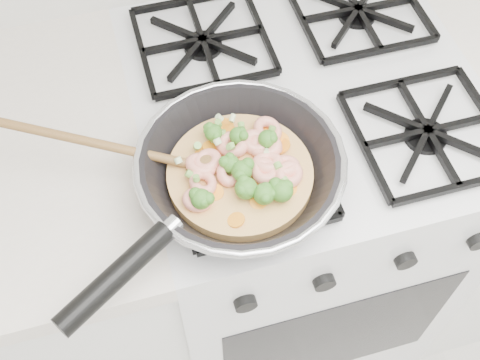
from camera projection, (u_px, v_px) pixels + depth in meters
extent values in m
cube|color=white|center=(290.00, 219.00, 1.43)|extent=(0.60, 0.60, 0.90)
cube|color=black|center=(335.00, 340.00, 1.27)|extent=(0.48, 0.00, 0.40)
cube|color=black|center=(309.00, 86.00, 1.04)|extent=(0.56, 0.56, 0.02)
torus|color=silver|center=(240.00, 161.00, 0.87)|extent=(0.31, 0.31, 0.01)
cylinder|color=black|center=(115.00, 277.00, 0.77)|extent=(0.17, 0.13, 0.03)
cylinder|color=#E3AE62|center=(240.00, 174.00, 0.90)|extent=(0.22, 0.22, 0.02)
ellipsoid|color=brown|center=(206.00, 164.00, 0.89)|extent=(0.06, 0.06, 0.02)
cylinder|color=brown|center=(100.00, 144.00, 0.88)|extent=(0.27, 0.12, 0.08)
torus|color=#F7AB92|center=(197.00, 200.00, 0.85)|extent=(0.06, 0.06, 0.02)
torus|color=#F7AB92|center=(203.00, 183.00, 0.87)|extent=(0.05, 0.05, 0.02)
torus|color=#F7AB92|center=(229.00, 173.00, 0.88)|extent=(0.06, 0.05, 0.03)
torus|color=#F7AB92|center=(289.00, 175.00, 0.88)|extent=(0.07, 0.07, 0.03)
torus|color=#F7AB92|center=(207.00, 162.00, 0.89)|extent=(0.07, 0.07, 0.02)
torus|color=#F7AB92|center=(265.00, 146.00, 0.90)|extent=(0.07, 0.07, 0.03)
torus|color=#F7AB92|center=(284.00, 167.00, 0.88)|extent=(0.06, 0.06, 0.03)
torus|color=#F7AB92|center=(232.00, 145.00, 0.91)|extent=(0.07, 0.07, 0.03)
torus|color=#F7AB92|center=(201.00, 165.00, 0.89)|extent=(0.07, 0.07, 0.03)
torus|color=#F7AB92|center=(268.00, 130.00, 0.92)|extent=(0.06, 0.06, 0.02)
torus|color=#F7AB92|center=(265.00, 171.00, 0.88)|extent=(0.05, 0.05, 0.02)
torus|color=#F7AB92|center=(255.00, 142.00, 0.91)|extent=(0.07, 0.07, 0.03)
torus|color=#F7AB92|center=(268.00, 164.00, 0.89)|extent=(0.06, 0.06, 0.03)
ellipsoid|color=#46842B|center=(267.00, 139.00, 0.90)|extent=(0.04, 0.04, 0.03)
ellipsoid|color=#46842B|center=(246.00, 188.00, 0.85)|extent=(0.04, 0.04, 0.03)
ellipsoid|color=#46842B|center=(230.00, 164.00, 0.88)|extent=(0.04, 0.04, 0.03)
ellipsoid|color=#46842B|center=(213.00, 133.00, 0.91)|extent=(0.04, 0.04, 0.03)
ellipsoid|color=#46842B|center=(242.00, 171.00, 0.87)|extent=(0.04, 0.04, 0.03)
ellipsoid|color=#46842B|center=(238.00, 136.00, 0.90)|extent=(0.03, 0.03, 0.03)
ellipsoid|color=#46842B|center=(201.00, 199.00, 0.84)|extent=(0.04, 0.04, 0.03)
ellipsoid|color=#46842B|center=(282.00, 191.00, 0.85)|extent=(0.04, 0.04, 0.03)
ellipsoid|color=#46842B|center=(264.00, 194.00, 0.85)|extent=(0.04, 0.04, 0.03)
cylinder|color=orange|center=(262.00, 127.00, 0.93)|extent=(0.03, 0.03, 0.00)
cylinder|color=orange|center=(227.00, 133.00, 0.93)|extent=(0.04, 0.04, 0.01)
cylinder|color=orange|center=(201.00, 154.00, 0.91)|extent=(0.03, 0.03, 0.01)
cylinder|color=orange|center=(264.00, 176.00, 0.88)|extent=(0.03, 0.03, 0.01)
cylinder|color=orange|center=(288.00, 188.00, 0.87)|extent=(0.03, 0.03, 0.01)
cylinder|color=orange|center=(213.00, 148.00, 0.91)|extent=(0.04, 0.04, 0.01)
cylinder|color=orange|center=(279.00, 141.00, 0.92)|extent=(0.03, 0.03, 0.01)
cylinder|color=orange|center=(281.00, 146.00, 0.91)|extent=(0.04, 0.04, 0.01)
cylinder|color=orange|center=(224.00, 127.00, 0.94)|extent=(0.04, 0.04, 0.01)
cylinder|color=orange|center=(236.00, 220.00, 0.84)|extent=(0.03, 0.03, 0.00)
cylinder|color=orange|center=(258.00, 202.00, 0.86)|extent=(0.03, 0.03, 0.01)
cylinder|color=orange|center=(215.00, 192.00, 0.87)|extent=(0.03, 0.03, 0.00)
cylinder|color=#71AC45|center=(235.00, 163.00, 0.87)|extent=(0.01, 0.01, 0.01)
cylinder|color=#71AC45|center=(196.00, 178.00, 0.85)|extent=(0.01, 0.01, 0.01)
cylinder|color=beige|center=(178.00, 160.00, 0.88)|extent=(0.01, 0.01, 0.01)
cylinder|color=#71AC45|center=(189.00, 174.00, 0.87)|extent=(0.01, 0.01, 0.01)
cylinder|color=#71AC45|center=(241.00, 126.00, 0.91)|extent=(0.01, 0.01, 0.01)
cylinder|color=#71AC45|center=(230.00, 147.00, 0.88)|extent=(0.01, 0.01, 0.01)
cylinder|color=#71AC45|center=(278.00, 166.00, 0.87)|extent=(0.01, 0.01, 0.01)
cylinder|color=beige|center=(233.00, 118.00, 0.92)|extent=(0.01, 0.01, 0.01)
cylinder|color=#71AC45|center=(231.00, 146.00, 0.88)|extent=(0.01, 0.01, 0.01)
cylinder|color=beige|center=(266.00, 152.00, 0.89)|extent=(0.01, 0.01, 0.01)
cylinder|color=beige|center=(219.00, 118.00, 0.92)|extent=(0.01, 0.01, 0.01)
cylinder|color=#71AC45|center=(280.00, 184.00, 0.85)|extent=(0.01, 0.01, 0.01)
cylinder|color=#71AC45|center=(222.00, 132.00, 0.91)|extent=(0.01, 0.01, 0.01)
cylinder|color=beige|center=(205.00, 196.00, 0.85)|extent=(0.01, 0.01, 0.01)
cylinder|color=#71AC45|center=(197.00, 146.00, 0.90)|extent=(0.01, 0.01, 0.01)
cylinder|color=beige|center=(217.00, 141.00, 0.89)|extent=(0.01, 0.01, 0.01)
cylinder|color=#71AC45|center=(218.00, 123.00, 0.91)|extent=(0.01, 0.01, 0.01)
cylinder|color=#71AC45|center=(285.00, 181.00, 0.86)|extent=(0.01, 0.01, 0.01)
cylinder|color=#71AC45|center=(272.00, 129.00, 0.91)|extent=(0.01, 0.01, 0.01)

